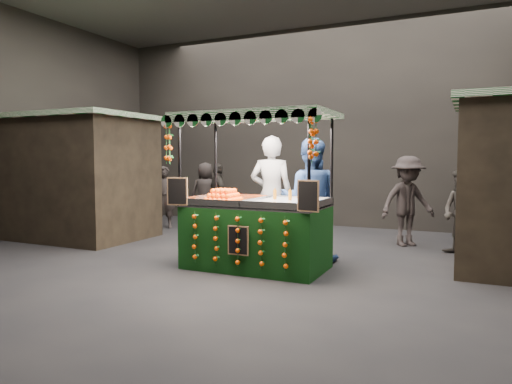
% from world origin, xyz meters
% --- Properties ---
extents(ground, '(12.00, 12.00, 0.00)m').
position_xyz_m(ground, '(0.00, 0.00, 0.00)').
color(ground, black).
rests_on(ground, ground).
extents(market_hall, '(12.10, 10.10, 5.05)m').
position_xyz_m(market_hall, '(0.00, 0.00, 3.38)').
color(market_hall, black).
rests_on(market_hall, ground).
extents(neighbour_stall_left, '(3.00, 2.20, 2.60)m').
position_xyz_m(neighbour_stall_left, '(-4.40, 1.00, 1.31)').
color(neighbour_stall_left, black).
rests_on(neighbour_stall_left, ground).
extents(juice_stall, '(2.45, 1.44, 2.37)m').
position_xyz_m(juice_stall, '(0.21, 0.01, 0.74)').
color(juice_stall, black).
rests_on(juice_stall, ground).
extents(vendor_grey, '(0.84, 0.62, 2.09)m').
position_xyz_m(vendor_grey, '(-0.01, 1.14, 1.04)').
color(vendor_grey, gray).
rests_on(vendor_grey, ground).
extents(vendor_blue, '(1.14, 0.99, 2.02)m').
position_xyz_m(vendor_blue, '(0.77, 0.92, 1.01)').
color(vendor_blue, navy).
rests_on(vendor_blue, ground).
extents(shopper_0, '(0.66, 0.60, 1.51)m').
position_xyz_m(shopper_0, '(-3.60, 2.91, 0.75)').
color(shopper_0, '#292321').
rests_on(shopper_0, ground).
extents(shopper_1, '(0.93, 0.90, 1.51)m').
position_xyz_m(shopper_1, '(3.06, 2.34, 0.76)').
color(shopper_1, '#292522').
rests_on(shopper_1, ground).
extents(shopper_2, '(0.95, 0.89, 1.57)m').
position_xyz_m(shopper_2, '(-2.43, 3.50, 0.78)').
color(shopper_2, '#2B2623').
rests_on(shopper_2, ground).
extents(shopper_3, '(1.28, 1.22, 1.74)m').
position_xyz_m(shopper_3, '(2.08, 2.94, 0.87)').
color(shopper_3, '#292221').
rests_on(shopper_3, ground).
extents(shopper_4, '(0.93, 0.82, 1.59)m').
position_xyz_m(shopper_4, '(-3.12, 4.04, 0.80)').
color(shopper_4, '#292321').
rests_on(shopper_4, ground).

